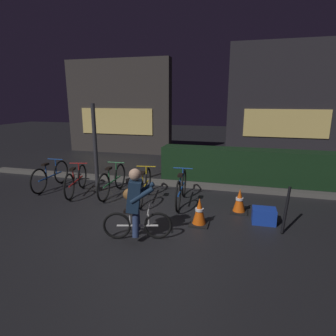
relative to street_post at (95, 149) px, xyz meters
name	(u,v)px	position (x,y,z in m)	size (l,w,h in m)	color
ground_plane	(151,217)	(1.86, -1.20, -1.12)	(40.00, 40.00, 0.00)	black
sidewalk_curb	(176,184)	(1.86, 1.00, -1.06)	(12.00, 0.24, 0.12)	#56544F
hedge_row	(245,166)	(3.66, 1.90, -0.64)	(4.80, 0.70, 0.96)	black
storefront_left	(118,107)	(-1.80, 5.30, 0.86)	(4.69, 0.54, 3.98)	#383330
storefront_right	(287,101)	(5.13, 6.00, 1.12)	(4.57, 0.54, 4.51)	#262328
street_post	(95,149)	(0.00, 0.00, 0.00)	(0.10, 0.10, 2.24)	#2D2D33
parked_bike_leftmost	(51,176)	(-1.34, -0.08, -0.78)	(0.46, 1.63, 0.75)	black
parked_bike_left_mid	(76,181)	(-0.44, -0.29, -0.79)	(0.50, 1.56, 0.74)	black
parked_bike_center_left	(112,181)	(0.49, -0.12, -0.77)	(0.46, 1.68, 0.77)	black
parked_bike_center_right	(144,186)	(1.41, -0.31, -0.77)	(0.46, 1.66, 0.77)	black
parked_bike_right_mid	(181,189)	(2.28, -0.27, -0.77)	(0.46, 1.67, 0.77)	black
traffic_cone_near	(199,212)	(2.87, -1.30, -0.86)	(0.36, 0.36, 0.54)	black
traffic_cone_far	(239,201)	(3.59, -0.47, -0.87)	(0.36, 0.36, 0.52)	black
blue_crate	(264,216)	(4.07, -0.90, -0.97)	(0.44, 0.32, 0.30)	#193DB7
cyclist	(136,204)	(1.91, -2.11, -0.49)	(1.16, 0.50, 1.25)	black
closed_umbrella	(286,210)	(4.41, -1.15, -0.71)	(0.05, 0.05, 0.85)	black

